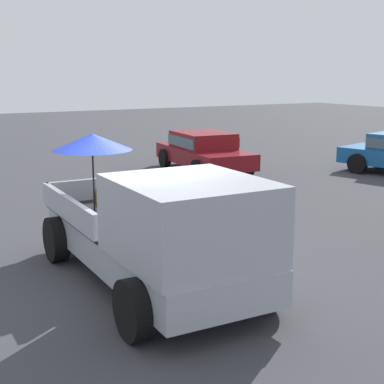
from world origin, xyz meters
TOP-DOWN VIEW (x-y plane):
  - ground_plane at (0.00, 0.00)m, footprint 80.00×80.00m
  - pickup_truck_main at (0.41, -0.03)m, footprint 5.09×2.34m
  - parked_sedan_far at (-8.43, 6.14)m, footprint 4.44×2.28m

SIDE VIEW (x-z plane):
  - ground_plane at x=0.00m, z-range 0.00..0.00m
  - parked_sedan_far at x=-8.43m, z-range 0.08..1.41m
  - pickup_truck_main at x=0.41m, z-range -0.16..2.12m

